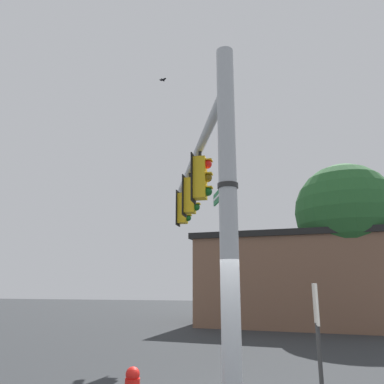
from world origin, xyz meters
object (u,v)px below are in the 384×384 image
bird_flying (163,80)px  historical_marker (317,323)px  traffic_light_mid_outer (183,208)px  traffic_light_mid_inner (191,196)px  street_name_sign (224,190)px  traffic_light_nearest_pole (201,178)px

bird_flying → historical_marker: size_ratio=0.12×
traffic_light_mid_outer → traffic_light_mid_inner: bearing=19.8°
traffic_light_mid_outer → bird_flying: size_ratio=5.14×
street_name_sign → traffic_light_nearest_pole: bearing=-160.6°
historical_marker → traffic_light_nearest_pole: bearing=-111.8°
traffic_light_nearest_pole → street_name_sign: bearing=19.4°
traffic_light_nearest_pole → street_name_sign: (2.47, 0.87, -0.96)m
traffic_light_mid_inner → traffic_light_mid_outer: bearing=-160.2°
traffic_light_nearest_pole → traffic_light_mid_outer: size_ratio=1.00×
traffic_light_mid_inner → street_name_sign: bearing=19.5°
historical_marker → bird_flying: bearing=-126.8°
street_name_sign → historical_marker: bearing=134.7°
traffic_light_mid_inner → street_name_sign: size_ratio=1.03×
traffic_light_nearest_pole → historical_marker: 4.16m
street_name_sign → historical_marker: 3.15m
traffic_light_mid_inner → historical_marker: traffic_light_mid_inner is taller
traffic_light_mid_inner → traffic_light_mid_outer: (-1.82, -0.65, 0.00)m
street_name_sign → historical_marker: size_ratio=0.60×
bird_flying → traffic_light_mid_inner: bearing=74.7°
bird_flying → historical_marker: (3.06, 4.08, -7.38)m
traffic_light_nearest_pole → historical_marker: size_ratio=0.62×
traffic_light_mid_inner → traffic_light_nearest_pole: bearing=19.8°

